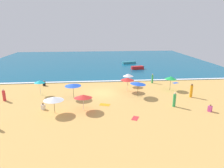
{
  "coord_description": "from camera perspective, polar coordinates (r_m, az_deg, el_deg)",
  "views": [
    {
      "loc": [
        -0.96,
        -27.98,
        9.59
      ],
      "look_at": [
        1.62,
        1.9,
        0.8
      ],
      "focal_mm": 31.8,
      "sensor_mm": 36.0,
      "label": 1
    }
  ],
  "objects": [
    {
      "name": "wave_breaker_foam",
      "position": [
        35.58,
        -3.22,
        0.85
      ],
      "size": [
        57.0,
        0.7,
        0.01
      ],
      "primitive_type": "cube",
      "color": "white",
      "rests_on": "ocean_water"
    },
    {
      "name": "beach_umbrella_3",
      "position": [
        31.75,
        16.56,
        1.71
      ],
      "size": [
        2.52,
        2.51,
        2.21
      ],
      "color": "#4C3823",
      "rests_on": "ground_plane"
    },
    {
      "name": "beachgoer_2",
      "position": [
        25.59,
        17.49,
        -4.39
      ],
      "size": [
        0.49,
        0.49,
        1.84
      ],
      "color": "green",
      "rests_on": "ground_plane"
    },
    {
      "name": "beach_towel_0",
      "position": [
        21.87,
        6.68,
        -9.76
      ],
      "size": [
        1.06,
        1.28,
        0.01
      ],
      "color": "red",
      "rests_on": "ground_plane"
    },
    {
      "name": "beach_towel_1",
      "position": [
        25.25,
        -2.09,
        -5.98
      ],
      "size": [
        1.51,
        1.19,
        0.01
      ],
      "color": "orange",
      "rests_on": "ground_plane"
    },
    {
      "name": "beach_umbrella_7",
      "position": [
        32.7,
        4.65,
        2.59
      ],
      "size": [
        1.97,
        1.96,
        2.07
      ],
      "color": "#4C3823",
      "rests_on": "ground_plane"
    },
    {
      "name": "small_boat_1",
      "position": [
        45.82,
        7.31,
        4.69
      ],
      "size": [
        2.9,
        1.39,
        0.69
      ],
      "color": "red",
      "rests_on": "ocean_water"
    },
    {
      "name": "beachgoer_7",
      "position": [
        29.99,
        -28.62,
        -2.91
      ],
      "size": [
        0.55,
        0.55,
        1.6
      ],
      "color": "red",
      "rests_on": "ground_plane"
    },
    {
      "name": "beach_umbrella_6",
      "position": [
        29.97,
        4.42,
        1.44
      ],
      "size": [
        2.09,
        2.1,
        2.11
      ],
      "color": "silver",
      "rests_on": "ground_plane"
    },
    {
      "name": "beachgoer_6",
      "position": [
        25.18,
        -19.21,
        -6.17
      ],
      "size": [
        0.53,
        0.53,
        0.81
      ],
      "color": "white",
      "rests_on": "ground_plane"
    },
    {
      "name": "beachgoer_4",
      "position": [
        25.88,
        26.35,
        -6.31
      ],
      "size": [
        0.57,
        0.57,
        0.88
      ],
      "color": "#D84CA5",
      "rests_on": "ground_plane"
    },
    {
      "name": "beach_umbrella_2",
      "position": [
        30.0,
        -20.14,
        0.62
      ],
      "size": [
        2.17,
        2.17,
        2.2
      ],
      "color": "silver",
      "rests_on": "ground_plane"
    },
    {
      "name": "beach_umbrella_4",
      "position": [
        27.84,
        7.51,
        0.27
      ],
      "size": [
        2.4,
        2.38,
        2.2
      ],
      "color": "#4C3823",
      "rests_on": "ground_plane"
    },
    {
      "name": "small_boat_0",
      "position": [
        52.47,
        4.89,
        6.16
      ],
      "size": [
        3.71,
        1.88,
        0.55
      ],
      "color": "teal",
      "rests_on": "ocean_water"
    },
    {
      "name": "beach_umbrella_1",
      "position": [
        23.34,
        -8.33,
        -3.52
      ],
      "size": [
        2.24,
        2.27,
        2.01
      ],
      "color": "silver",
      "rests_on": "ground_plane"
    },
    {
      "name": "beachgoer_1",
      "position": [
        34.92,
        -18.94,
        0.11
      ],
      "size": [
        0.46,
        0.46,
        0.87
      ],
      "color": "black",
      "rests_on": "ground_plane"
    },
    {
      "name": "beach_towel_2",
      "position": [
        36.46,
        17.76,
        0.3
      ],
      "size": [
        1.26,
        1.04,
        0.01
      ],
      "color": "blue",
      "rests_on": "ground_plane"
    },
    {
      "name": "beachgoer_5",
      "position": [
        35.2,
        11.52,
        1.51
      ],
      "size": [
        0.34,
        0.34,
        1.66
      ],
      "color": "green",
      "rests_on": "ground_plane"
    },
    {
      "name": "ocean_water",
      "position": [
        56.79,
        -3.93,
        6.63
      ],
      "size": [
        60.0,
        44.0,
        0.1
      ],
      "primitive_type": "cube",
      "color": "#0F567A",
      "rests_on": "ground_plane"
    },
    {
      "name": "beachgoer_3",
      "position": [
        29.74,
        21.84,
        -1.84
      ],
      "size": [
        0.46,
        0.46,
        1.94
      ],
      "color": "orange",
      "rests_on": "ground_plane"
    },
    {
      "name": "ground_plane",
      "position": [
        29.59,
        -2.82,
        -2.59
      ],
      "size": [
        60.0,
        60.0,
        0.0
      ],
      "primitive_type": "plane",
      "color": "#E0A856"
    },
    {
      "name": "beach_umbrella_5",
      "position": [
        27.53,
        -11.16,
        -0.23
      ],
      "size": [
        2.6,
        2.6,
        2.05
      ],
      "color": "#4C3823",
      "rests_on": "ground_plane"
    },
    {
      "name": "beach_umbrella_0",
      "position": [
        23.23,
        -16.42,
        -4.04
      ],
      "size": [
        3.15,
        3.15,
        2.0
      ],
      "color": "#4C3823",
      "rests_on": "ground_plane"
    }
  ]
}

